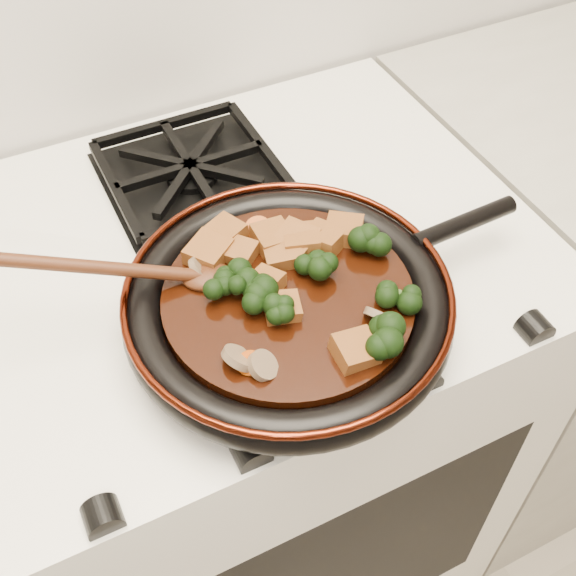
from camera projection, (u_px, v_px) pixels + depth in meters
name	position (u px, v px, depth m)	size (l,w,h in m)	color
stove	(247.00, 428.00, 1.25)	(0.76, 0.60, 0.90)	white
burner_grate_front	(281.00, 314.00, 0.81)	(0.23, 0.23, 0.03)	black
burner_grate_back	(191.00, 171.00, 0.98)	(0.23, 0.23, 0.03)	black
skillet	(290.00, 303.00, 0.79)	(0.49, 0.36, 0.05)	black
braising_sauce	(288.00, 301.00, 0.78)	(0.27, 0.27, 0.02)	black
tofu_cube_0	(272.00, 238.00, 0.82)	(0.04, 0.04, 0.02)	brown
tofu_cube_1	(225.00, 233.00, 0.83)	(0.04, 0.04, 0.02)	brown
tofu_cube_2	(282.00, 308.00, 0.75)	(0.04, 0.03, 0.02)	brown
tofu_cube_3	(324.00, 239.00, 0.82)	(0.04, 0.04, 0.02)	brown
tofu_cube_4	(302.00, 241.00, 0.82)	(0.04, 0.04, 0.02)	brown
tofu_cube_5	(296.00, 241.00, 0.82)	(0.04, 0.04, 0.02)	brown
tofu_cube_6	(209.00, 252.00, 0.80)	(0.04, 0.05, 0.02)	brown
tofu_cube_7	(240.00, 253.00, 0.81)	(0.03, 0.03, 0.02)	brown
tofu_cube_8	(356.00, 351.00, 0.71)	(0.04, 0.04, 0.02)	brown
tofu_cube_9	(264.00, 285.00, 0.77)	(0.04, 0.03, 0.02)	brown
tofu_cube_10	(283.00, 254.00, 0.80)	(0.04, 0.04, 0.02)	brown
tofu_cube_11	(344.00, 230.00, 0.83)	(0.04, 0.04, 0.02)	brown
broccoli_floret_0	(278.00, 306.00, 0.75)	(0.05, 0.05, 0.06)	black
broccoli_floret_1	(218.00, 288.00, 0.76)	(0.05, 0.05, 0.05)	black
broccoli_floret_2	(236.00, 285.00, 0.77)	(0.06, 0.06, 0.05)	black
broccoli_floret_3	(317.00, 269.00, 0.78)	(0.05, 0.05, 0.05)	black
broccoli_floret_4	(383.00, 339.00, 0.72)	(0.06, 0.06, 0.06)	black
broccoli_floret_5	(399.00, 295.00, 0.76)	(0.06, 0.06, 0.05)	black
broccoli_floret_6	(259.00, 297.00, 0.76)	(0.06, 0.06, 0.05)	black
broccoli_floret_7	(372.00, 242.00, 0.81)	(0.06, 0.06, 0.06)	black
carrot_coin_0	(250.00, 364.00, 0.71)	(0.03, 0.03, 0.01)	#A33B04
carrot_coin_1	(289.00, 239.00, 0.82)	(0.03, 0.03, 0.01)	#A33B04
carrot_coin_2	(230.00, 238.00, 0.83)	(0.03, 0.03, 0.01)	#A33B04
carrot_coin_3	(258.00, 229.00, 0.83)	(0.03, 0.03, 0.01)	#A33B04
carrot_coin_4	(277.00, 249.00, 0.81)	(0.03, 0.03, 0.01)	#A33B04
mushroom_slice_0	(379.00, 316.00, 0.75)	(0.03, 0.03, 0.01)	brown
mushroom_slice_1	(201.00, 269.00, 0.79)	(0.03, 0.03, 0.01)	brown
mushroom_slice_2	(239.00, 358.00, 0.71)	(0.04, 0.04, 0.01)	brown
mushroom_slice_3	(263.00, 366.00, 0.70)	(0.03, 0.03, 0.01)	brown
wooden_spoon	(141.00, 271.00, 0.76)	(0.16, 0.07, 0.25)	#431F0E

